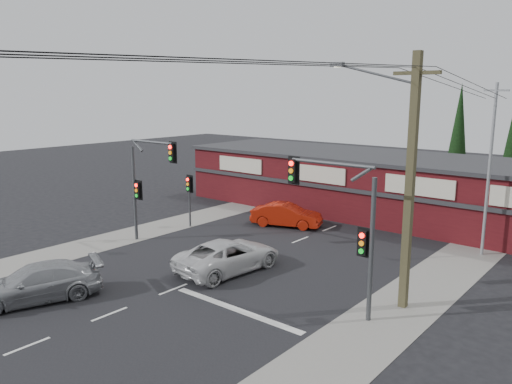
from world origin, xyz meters
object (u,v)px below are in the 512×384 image
Objects in this scene: red_sedan at (286,215)px; shop_building at (360,182)px; silver_suv at (36,283)px; utility_pole at (407,175)px; white_suv at (228,255)px.

shop_building is (1.47, 6.95, 1.39)m from red_sedan.
silver_suv is 0.52× the size of utility_pole.
silver_suv is at bearing -96.11° from shop_building.
red_sedan is at bearing 146.95° from utility_pole.
white_suv reaches higher than silver_suv.
white_suv is 1.22× the size of red_sedan.
shop_building is at bearing -79.83° from white_suv.
silver_suv is (-3.71, -7.69, -0.01)m from white_suv.
white_suv reaches higher than red_sedan.
utility_pole reaches higher than white_suv.
utility_pole is at bearing -143.32° from red_sedan.
shop_building is 17.15m from utility_pole.
shop_building reaches higher than silver_suv.
white_suv is 9.45m from utility_pole.
shop_building is 2.73× the size of utility_pole.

